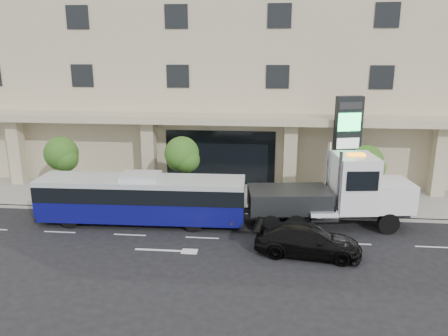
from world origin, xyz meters
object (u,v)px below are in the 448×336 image
(city_bus, at_px, (142,198))
(tow_truck, at_px, (337,194))
(black_sedan, at_px, (308,240))
(signage_pylon, at_px, (347,149))

(city_bus, bearing_deg, tow_truck, 1.62)
(city_bus, height_order, tow_truck, tow_truck)
(black_sedan, xyz_separation_m, signage_pylon, (3.06, 8.15, 2.87))
(tow_truck, bearing_deg, black_sedan, -123.61)
(black_sedan, bearing_deg, city_bus, 77.81)
(city_bus, distance_m, black_sedan, 9.81)
(tow_truck, bearing_deg, city_bus, 175.87)
(signage_pylon, bearing_deg, black_sedan, -124.85)
(tow_truck, distance_m, signage_pylon, 4.80)
(signage_pylon, bearing_deg, city_bus, -172.45)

